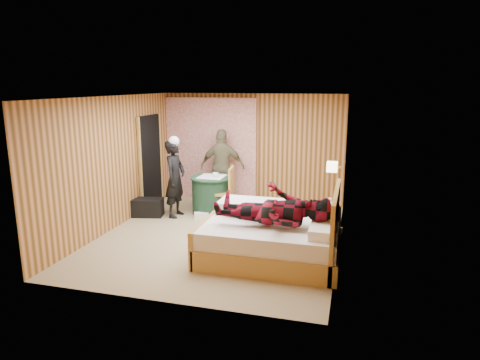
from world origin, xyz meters
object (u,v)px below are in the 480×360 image
(chair_far, at_px, (222,181))
(woman_standing, at_px, (175,179))
(duffel_bag, at_px, (147,207))
(chair_near, at_px, (226,188))
(wall_lamp, at_px, (332,167))
(round_table, at_px, (212,195))
(nightstand, at_px, (328,219))
(man_at_table, at_px, (222,167))
(man_on_bed, at_px, (274,200))
(bed, at_px, (274,237))

(chair_far, distance_m, woman_standing, 1.33)
(duffel_bag, bearing_deg, chair_near, 2.62)
(woman_standing, bearing_deg, duffel_bag, 108.86)
(wall_lamp, distance_m, round_table, 2.81)
(nightstand, relative_size, man_at_table, 0.33)
(man_at_table, distance_m, man_on_bed, 3.46)
(woman_standing, height_order, man_at_table, man_at_table)
(round_table, xyz_separation_m, woman_standing, (-0.66, -0.40, 0.40))
(duffel_bag, xyz_separation_m, woman_standing, (0.59, 0.16, 0.61))
(wall_lamp, bearing_deg, chair_far, 148.08)
(chair_far, bearing_deg, woman_standing, -113.85)
(chair_far, bearing_deg, man_at_table, 109.78)
(woman_standing, height_order, man_on_bed, man_on_bed)
(woman_standing, bearing_deg, nightstand, -91.05)
(duffel_bag, xyz_separation_m, man_at_table, (1.25, 1.32, 0.68))
(chair_far, height_order, man_on_bed, man_on_bed)
(chair_near, distance_m, duffel_bag, 1.71)
(chair_far, height_order, man_at_table, man_at_table)
(man_on_bed, bearing_deg, man_at_table, 120.36)
(duffel_bag, relative_size, man_on_bed, 0.37)
(bed, relative_size, chair_far, 2.32)
(chair_far, xyz_separation_m, duffel_bag, (-1.26, -1.28, -0.35))
(round_table, relative_size, duffel_bag, 1.37)
(nightstand, distance_m, man_on_bed, 1.87)
(chair_near, height_order, woman_standing, woman_standing)
(bed, relative_size, man_at_table, 1.25)
(man_at_table, bearing_deg, man_on_bed, 113.04)
(round_table, relative_size, chair_near, 0.87)
(nightstand, relative_size, chair_near, 0.55)
(duffel_bag, bearing_deg, man_on_bed, -41.76)
(duffel_bag, distance_m, man_on_bed, 3.53)
(round_table, height_order, duffel_bag, round_table)
(nightstand, bearing_deg, chair_near, 165.72)
(bed, height_order, chair_far, bed)
(nightstand, distance_m, woman_standing, 3.19)
(wall_lamp, relative_size, chair_far, 0.28)
(chair_far, distance_m, chair_near, 0.90)
(nightstand, distance_m, chair_far, 2.84)
(wall_lamp, relative_size, round_table, 0.29)
(wall_lamp, height_order, round_table, wall_lamp)
(chair_near, height_order, man_on_bed, man_on_bed)
(bed, height_order, chair_near, bed)
(chair_near, bearing_deg, round_table, -115.23)
(man_at_table, xyz_separation_m, man_on_bed, (1.75, -2.99, 0.15))
(wall_lamp, xyz_separation_m, nightstand, (-0.04, 0.18, -1.01))
(wall_lamp, distance_m, woman_standing, 3.25)
(chair_near, height_order, duffel_bag, chair_near)
(nightstand, relative_size, round_table, 0.63)
(wall_lamp, xyz_separation_m, bed, (-0.80, -1.15, -0.96))
(round_table, height_order, man_on_bed, man_on_bed)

